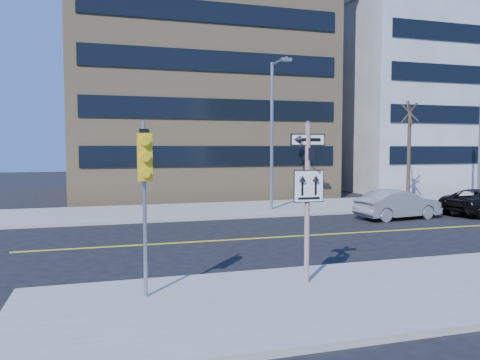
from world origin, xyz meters
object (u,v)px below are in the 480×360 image
object	(u,v)px
street_tree_west	(410,115)
traffic_signal	(145,171)
sign_pole	(308,193)
streetlight_a	(273,125)
parked_car_b	(398,204)

from	to	relation	value
street_tree_west	traffic_signal	bearing A→B (deg)	-140.61
sign_pole	street_tree_west	size ratio (longest dim) A/B	0.64
sign_pole	streetlight_a	xyz separation A→B (m)	(4.00, 13.27, 2.32)
streetlight_a	street_tree_west	size ratio (longest dim) A/B	1.26
parked_car_b	streetlight_a	xyz separation A→B (m)	(-5.17, 3.95, 4.03)
parked_car_b	streetlight_a	world-z (taller)	streetlight_a
sign_pole	parked_car_b	size ratio (longest dim) A/B	0.92
sign_pole	traffic_signal	world-z (taller)	sign_pole
sign_pole	street_tree_west	distance (m)	19.22
traffic_signal	street_tree_west	size ratio (longest dim) A/B	0.63
sign_pole	traffic_signal	bearing A→B (deg)	-177.89
sign_pole	parked_car_b	distance (m)	13.19
traffic_signal	streetlight_a	xyz separation A→B (m)	(8.00, 13.42, 1.73)
traffic_signal	parked_car_b	size ratio (longest dim) A/B	0.91
traffic_signal	sign_pole	bearing A→B (deg)	2.11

